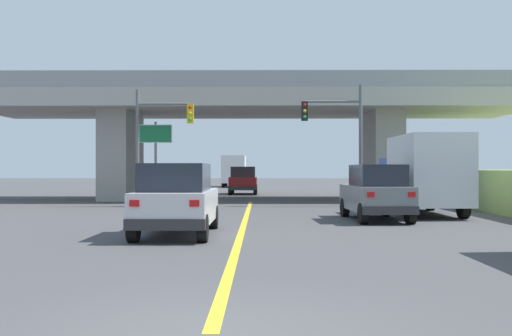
{
  "coord_description": "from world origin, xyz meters",
  "views": [
    {
      "loc": [
        0.57,
        -6.8,
        1.88
      ],
      "look_at": [
        0.38,
        17.63,
        1.9
      ],
      "focal_mm": 42.16,
      "sensor_mm": 36.0,
      "label": 1
    }
  ],
  "objects": [
    {
      "name": "suv_lead",
      "position": [
        -1.79,
        10.09,
        1.02
      ],
      "size": [
        2.02,
        4.68,
        2.02
      ],
      "color": "silver",
      "rests_on": "ground"
    },
    {
      "name": "suv_crossing",
      "position": [
        4.75,
        15.0,
        1.01
      ],
      "size": [
        2.07,
        4.51,
        2.02
      ],
      "rotation": [
        0.0,
        0.0,
        0.05
      ],
      "color": "slate",
      "rests_on": "ground"
    },
    {
      "name": "highway_sign",
      "position": [
        -5.36,
        26.95,
        3.38
      ],
      "size": [
        1.88,
        0.17,
        4.52
      ],
      "color": "slate",
      "rests_on": "ground"
    },
    {
      "name": "ground",
      "position": [
        0.0,
        29.77,
        0.0
      ],
      "size": [
        160.0,
        160.0,
        0.0
      ],
      "primitive_type": "plane",
      "color": "#424244"
    },
    {
      "name": "sedan_oncoming",
      "position": [
        -0.71,
        37.23,
        1.01
      ],
      "size": [
        2.03,
        4.53,
        2.02
      ],
      "color": "maroon",
      "rests_on": "ground"
    },
    {
      "name": "traffic_signal_nearside",
      "position": [
        4.61,
        23.26,
        3.79
      ],
      "size": [
        3.06,
        0.36,
        6.08
      ],
      "color": "#56595E",
      "rests_on": "ground"
    },
    {
      "name": "overpass_bridge",
      "position": [
        0.0,
        29.77,
        5.06
      ],
      "size": [
        32.47,
        8.55,
        7.19
      ],
      "color": "#A8A59E",
      "rests_on": "ground"
    },
    {
      "name": "box_truck",
      "position": [
        7.2,
        17.68,
        1.66
      ],
      "size": [
        2.33,
        6.59,
        3.19
      ],
      "color": "navy",
      "rests_on": "ground"
    },
    {
      "name": "lane_divider_stripe",
      "position": [
        0.0,
        13.39,
        0.0
      ],
      "size": [
        0.2,
        26.79,
        0.01
      ],
      "primitive_type": "cube",
      "color": "yellow",
      "rests_on": "ground"
    },
    {
      "name": "semi_truck_distant",
      "position": [
        -2.15,
        54.5,
        1.65
      ],
      "size": [
        2.33,
        6.55,
        3.17
      ],
      "color": "silver",
      "rests_on": "ground"
    },
    {
      "name": "traffic_signal_farside",
      "position": [
        -4.65,
        23.02,
        3.66
      ],
      "size": [
        2.89,
        0.36,
        5.81
      ],
      "color": "#56595E",
      "rests_on": "ground"
    }
  ]
}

